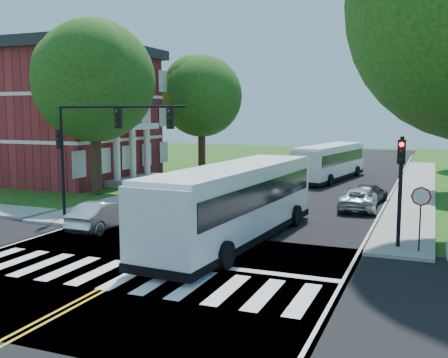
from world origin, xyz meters
The scene contains 21 objects.
ground centered at (0.00, 0.00, 0.00)m, with size 140.00×140.00×0.00m, color #1B4B12.
road centered at (0.00, 18.00, 0.01)m, with size 14.00×96.00×0.01m, color black.
cross_road centered at (0.00, 0.00, 0.01)m, with size 60.00×12.00×0.01m, color black.
center_line centered at (0.00, 22.00, 0.01)m, with size 0.36×70.00×0.01m, color gold.
edge_line_w centered at (-6.80, 22.00, 0.01)m, with size 0.12×70.00×0.01m, color silver.
edge_line_e centered at (6.80, 22.00, 0.01)m, with size 0.12×70.00×0.01m, color silver.
crosswalk centered at (0.00, -0.50, 0.02)m, with size 12.60×3.00×0.01m, color silver.
stop_bar centered at (3.50, 1.60, 0.02)m, with size 6.60×0.40×0.01m, color silver.
sidewalk_nw centered at (-8.30, 25.00, 0.07)m, with size 2.60×40.00×0.15m, color gray.
sidewalk_ne centered at (8.30, 25.00, 0.07)m, with size 2.60×40.00×0.15m, color gray.
tree_west_near centered at (-11.50, 14.00, 7.53)m, with size 8.00×8.00×11.40m.
tree_west_far centered at (-11.00, 30.00, 7.00)m, with size 7.60×7.60×10.67m.
brick_building centered at (-21.95, 20.00, 5.42)m, with size 20.00×13.00×10.80m.
signal_nw centered at (-5.86, 6.43, 4.38)m, with size 7.15×0.46×5.66m.
signal_ne centered at (8.20, 6.44, 2.96)m, with size 0.30×0.46×4.40m.
stop_sign centered at (9.00, 5.98, 2.03)m, with size 0.76×0.08×2.53m.
bus_lead centered at (1.64, 5.38, 1.72)m, with size 3.68×12.69×3.24m.
bus_follow centered at (1.56, 27.55, 1.52)m, with size 4.07×11.31×2.86m.
hatchback centered at (-4.91, 5.22, 0.68)m, with size 1.42×4.08×1.34m, color silver.
suv centered at (5.52, 14.85, 0.62)m, with size 2.03×4.40×1.22m, color silver.
dark_sedan centered at (5.78, 17.51, 0.58)m, with size 1.60×3.93×1.14m, color black.
Camera 1 is at (9.35, -15.10, 5.46)m, focal length 42.00 mm.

